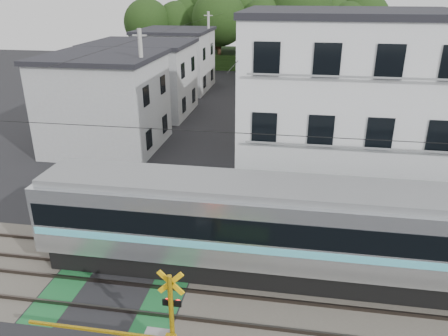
% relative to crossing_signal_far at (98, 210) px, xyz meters
% --- Properties ---
extents(ground, '(120.00, 120.00, 0.00)m').
position_rel_crossing_signal_far_xyz_m(ground, '(2.59, -3.65, -0.71)').
color(ground, black).
extents(track_bed, '(120.00, 120.00, 0.14)m').
position_rel_crossing_signal_far_xyz_m(track_bed, '(2.59, -3.65, -0.67)').
color(track_bed, '#47423A').
rests_on(track_bed, ground).
extents(crossing_signal_far, '(4.74, 0.65, 3.09)m').
position_rel_crossing_signal_far_xyz_m(crossing_signal_far, '(0.00, 0.00, 0.00)').
color(crossing_signal_far, yellow).
rests_on(crossing_signal_far, ground).
extents(apartment_block, '(10.20, 8.36, 9.30)m').
position_rel_crossing_signal_far_xyz_m(apartment_block, '(11.09, 5.84, 3.94)').
color(apartment_block, white).
rests_on(apartment_block, ground).
extents(houses_row, '(22.07, 31.35, 6.80)m').
position_rel_crossing_signal_far_xyz_m(houses_row, '(2.84, 22.27, 2.53)').
color(houses_row, '#ABAEB1').
rests_on(houses_row, ground).
extents(tree_hill, '(40.00, 12.72, 11.82)m').
position_rel_crossing_signal_far_xyz_m(tree_hill, '(2.97, 45.26, 4.92)').
color(tree_hill, '#1C3311').
rests_on(tree_hill, ground).
extents(catenary, '(60.00, 5.04, 7.00)m').
position_rel_crossing_signal_far_xyz_m(catenary, '(8.59, -3.62, 2.98)').
color(catenary, '#2D2D33').
rests_on(catenary, ground).
extents(utility_poles, '(7.90, 42.00, 8.00)m').
position_rel_crossing_signal_far_xyz_m(utility_poles, '(1.53, 19.35, 3.37)').
color(utility_poles, '#A5A5A0').
rests_on(utility_poles, ground).
extents(pedestrian, '(0.65, 0.47, 1.65)m').
position_rel_crossing_signal_far_xyz_m(pedestrian, '(3.89, 27.94, 0.12)').
color(pedestrian, black).
rests_on(pedestrian, ground).
extents(weed_patches, '(10.25, 8.80, 0.40)m').
position_rel_crossing_signal_far_xyz_m(weed_patches, '(4.34, -3.74, -0.53)').
color(weed_patches, '#2D5E1E').
rests_on(weed_patches, ground).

